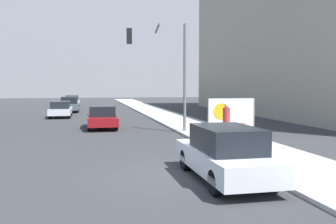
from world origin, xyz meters
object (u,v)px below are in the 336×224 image
Objects in this scene: traffic_light_pole at (165,59)px; car_on_road_far_lane at (72,101)px; seated_protester at (244,137)px; car_on_road_nearest at (102,117)px; car_on_road_midblock at (61,109)px; jogger_on_sidewalk at (226,121)px; parked_car_curbside at (225,154)px; car_on_road_distant at (70,104)px; protest_banner at (231,117)px.

car_on_road_far_lane is at bearing 102.49° from traffic_light_pole.
car_on_road_nearest is at bearing 104.03° from seated_protester.
car_on_road_nearest is 0.92× the size of car_on_road_midblock.
jogger_on_sidewalk is 32.68m from car_on_road_far_lane.
parked_car_curbside is 29.71m from car_on_road_distant.
protest_banner is 5.22m from traffic_light_pole.
parked_car_curbside is 23.72m from car_on_road_midblock.
seated_protester is 26.98m from car_on_road_distant.
traffic_light_pole is 1.38× the size of car_on_road_nearest.
protest_banner is at bearing 67.12° from parked_car_curbside.
jogger_on_sidewalk reaches higher than seated_protester.
car_on_road_midblock is at bearing -47.55° from jogger_on_sidewalk.
seated_protester is at bearing 58.34° from parked_car_curbside.
jogger_on_sidewalk is 23.93m from car_on_road_distant.
traffic_light_pole is 1.31× the size of parked_car_curbside.
protest_banner is 0.52× the size of car_on_road_midblock.
protest_banner is at bearing -74.15° from car_on_road_far_lane.
seated_protester is at bearing -77.64° from car_on_road_far_lane.
car_on_road_nearest is at bearing 137.76° from traffic_light_pole.
traffic_light_pole is (-1.56, 7.42, 3.43)m from seated_protester.
parked_car_curbside is 38.72m from car_on_road_far_lane.
protest_banner reaches higher than car_on_road_midblock.
car_on_road_distant is at bearing -55.54° from jogger_on_sidewalk.
car_on_road_nearest is 24.68m from car_on_road_far_lane.
car_on_road_nearest is at bearing 101.96° from parked_car_curbside.
parked_car_curbside reaches higher than car_on_road_far_lane.
car_on_road_midblock is (-9.13, 15.54, -0.45)m from protest_banner.
car_on_road_nearest is 15.63m from car_on_road_distant.
parked_car_curbside is 1.05× the size of car_on_road_nearest.
car_on_road_nearest is 0.95× the size of car_on_road_distant.
protest_banner is at bearing -46.52° from car_on_road_nearest.
traffic_light_pole reaches higher than car_on_road_far_lane.
car_on_road_distant is (-6.01, 18.48, -3.42)m from traffic_light_pole.
jogger_on_sidewalk reaches higher than car_on_road_distant.
jogger_on_sidewalk is at bearing -52.06° from car_on_road_nearest.
parked_car_curbside reaches higher than car_on_road_midblock.
traffic_light_pole is (-2.14, 4.02, 3.17)m from jogger_on_sidewalk.
traffic_light_pole is 14.28m from car_on_road_midblock.
protest_banner reaches higher than seated_protester.
seated_protester is 35.85m from car_on_road_far_lane.
seated_protester is at bearing -104.94° from protest_banner.
traffic_light_pole is at bearing 87.51° from parked_car_curbside.
jogger_on_sidewalk is 0.37× the size of car_on_road_midblock.
car_on_road_midblock is (-3.09, 9.17, -0.03)m from car_on_road_nearest.
car_on_road_far_lane is (-2.73, 24.53, 0.01)m from car_on_road_nearest.
jogger_on_sidewalk reaches higher than parked_car_curbside.
car_on_road_midblock is at bearing 108.62° from car_on_road_nearest.
car_on_road_far_lane is (-6.11, 27.60, -3.46)m from traffic_light_pole.
seated_protester is 0.26× the size of parked_car_curbside.
car_on_road_midblock reaches higher than seated_protester.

